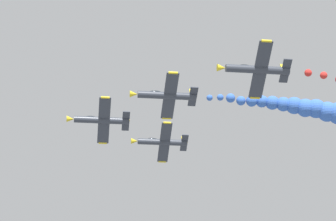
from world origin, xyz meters
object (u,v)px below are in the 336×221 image
at_px(airplane_right_inner, 161,142).
at_px(airplane_left_outer, 256,69).
at_px(airplane_lead, 100,120).
at_px(airplane_left_inner, 166,95).

xyz_separation_m(airplane_right_inner, airplane_left_outer, (-32.36, -9.63, 0.57)).
relative_size(airplane_lead, airplane_left_outer, 1.00).
bearing_deg(airplane_left_outer, airplane_lead, 44.09).
height_order(airplane_left_inner, airplane_right_inner, airplane_left_inner).
distance_m(airplane_left_inner, airplane_right_inner, 21.11).
xyz_separation_m(airplane_lead, airplane_left_inner, (-10.30, -9.65, 0.75)).
bearing_deg(airplane_lead, airplane_right_inner, -46.52).
bearing_deg(airplane_left_inner, airplane_left_outer, -135.05).
bearing_deg(airplane_left_inner, airplane_lead, 43.12).
relative_size(airplane_left_inner, airplane_left_outer, 1.00).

